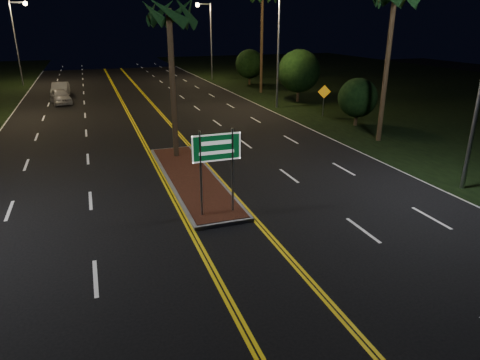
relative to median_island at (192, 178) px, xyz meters
name	(u,v)px	position (x,y,z in m)	size (l,w,h in m)	color
ground	(243,252)	(0.00, -7.00, -0.08)	(120.00, 120.00, 0.00)	black
grass_right	(430,91)	(30.00, 18.00, -0.08)	(40.00, 110.00, 0.01)	black
median_island	(192,178)	(0.00, 0.00, 0.00)	(2.25, 10.25, 0.17)	gray
highway_sign	(217,155)	(0.00, -4.20, 2.32)	(1.80, 0.08, 3.20)	gray
streetlight_left_far	(18,33)	(-10.61, 37.00, 5.57)	(1.91, 0.44, 9.00)	gray
streetlight_right_near	(480,55)	(10.61, -5.00, 5.57)	(1.91, 0.44, 9.00)	gray
streetlight_right_mid	(274,38)	(10.61, 15.00, 5.57)	(1.91, 0.44, 9.00)	gray
streetlight_right_far	(208,32)	(10.61, 35.00, 5.57)	(1.91, 0.44, 9.00)	gray
palm_median	(169,13)	(0.00, 3.50, 7.19)	(2.40, 2.40, 8.30)	#382819
shrub_near	(358,98)	(13.50, 7.00, 1.86)	(2.70, 2.70, 3.30)	#382819
shrub_mid	(299,71)	(14.00, 17.00, 2.64)	(3.78, 3.78, 4.62)	#382819
shrub_far	(250,64)	(13.80, 29.00, 2.25)	(3.24, 3.24, 3.96)	#382819
car_near	(60,95)	(-6.41, 23.10, 0.67)	(1.94, 4.54, 1.51)	silver
car_far	(60,88)	(-6.57, 27.16, 0.71)	(2.03, 4.74, 1.58)	silver
warning_sign	(324,96)	(12.89, 10.48, 1.46)	(0.98, 0.25, 2.39)	gray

